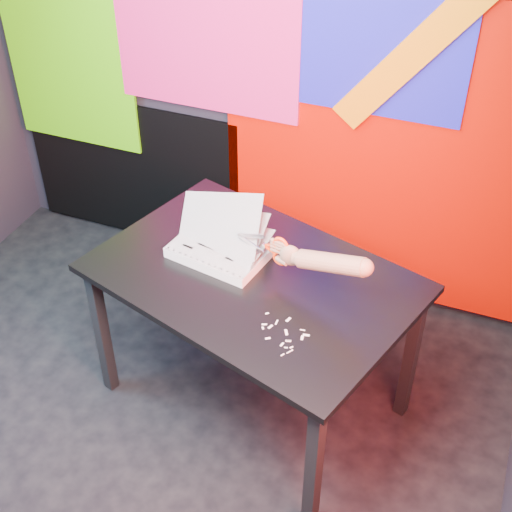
% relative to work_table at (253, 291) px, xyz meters
% --- Properties ---
extents(room, '(3.01, 3.01, 2.71)m').
position_rel_work_table_xyz_m(room, '(-0.35, -0.55, 0.68)').
color(room, black).
rests_on(room, ground).
extents(backdrop, '(2.88, 0.05, 2.08)m').
position_rel_work_table_xyz_m(backdrop, '(-0.29, 0.92, 0.29)').
color(backdrop, '#C10B00').
rests_on(backdrop, ground).
extents(work_table, '(1.46, 1.18, 0.75)m').
position_rel_work_table_xyz_m(work_table, '(0.00, 0.00, 0.00)').
color(work_table, black).
rests_on(work_table, ground).
extents(printout_stack, '(0.43, 0.35, 0.29)m').
position_rel_work_table_xyz_m(printout_stack, '(-0.18, 0.08, 0.11)').
color(printout_stack, silver).
rests_on(printout_stack, work_table).
extents(scissors, '(0.23, 0.06, 0.13)m').
position_rel_work_table_xyz_m(scissors, '(0.09, 0.02, 0.22)').
color(scissors, silver).
rests_on(scissors, printout_stack).
extents(hand_forearm, '(0.42, 0.13, 0.16)m').
position_rel_work_table_xyz_m(hand_forearm, '(0.29, -0.02, 0.26)').
color(hand_forearm, brown).
rests_on(hand_forearm, work_table).
extents(paper_clippings, '(0.19, 0.20, 0.00)m').
position_rel_work_table_xyz_m(paper_clippings, '(0.23, -0.27, 0.08)').
color(paper_clippings, silver).
rests_on(paper_clippings, work_table).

